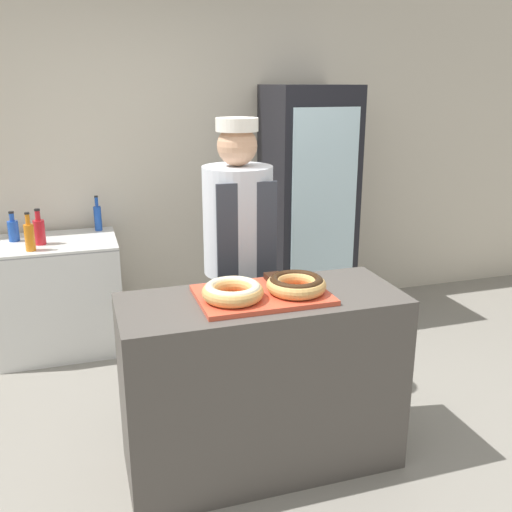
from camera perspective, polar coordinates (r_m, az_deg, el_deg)
name	(u,v)px	position (r m, az deg, el deg)	size (l,w,h in m)	color
ground_plane	(262,460)	(3.22, 0.57, -19.74)	(14.00, 14.00, 0.00)	gray
wall_back	(180,157)	(4.69, -7.62, 9.80)	(8.00, 0.06, 2.70)	beige
display_counter	(262,383)	(2.97, 0.60, -12.54)	(1.39, 0.57, 0.93)	#4C4742
serving_tray	(262,295)	(2.76, 0.63, -3.91)	(0.63, 0.43, 0.02)	#D84C33
donut_light_glaze	(233,291)	(2.66, -2.34, -3.49)	(0.29, 0.29, 0.08)	tan
donut_chocolate_glaze	(296,284)	(2.76, 4.05, -2.79)	(0.29, 0.29, 0.08)	tan
brownie_back_left	(231,281)	(2.86, -2.51, -2.56)	(0.08, 0.08, 0.03)	black
brownie_back_right	(274,277)	(2.93, 1.78, -2.11)	(0.08, 0.08, 0.03)	black
baker_person	(239,260)	(3.38, -1.76, -0.45)	(0.41, 0.41, 1.74)	#4C4C51
beverage_fridge	(307,207)	(4.64, 5.12, 4.87)	(0.63, 0.67, 1.91)	black
chest_freezer	(59,295)	(4.46, -19.06, -3.70)	(0.87, 0.64, 0.83)	silver
bottle_orange	(30,236)	(4.12, -21.71, 1.87)	(0.07, 0.07, 0.26)	orange
bottle_blue	(98,217)	(4.53, -15.55, 3.78)	(0.06, 0.06, 0.27)	#1E4CB2
bottle_blue_b	(13,230)	(4.42, -23.10, 2.43)	(0.08, 0.08, 0.22)	#1E4CB2
bottle_red	(39,231)	(4.26, -20.85, 2.38)	(0.08, 0.08, 0.26)	red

